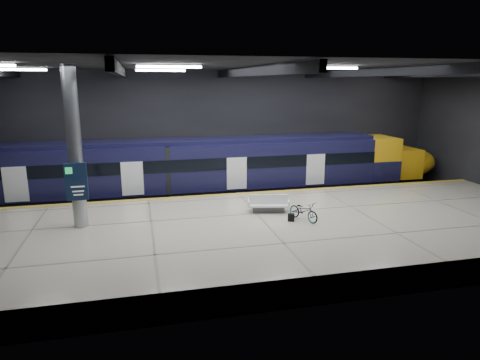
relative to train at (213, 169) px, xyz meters
name	(u,v)px	position (x,y,z in m)	size (l,w,h in m)	color
ground	(251,228)	(1.01, -5.50, -2.06)	(30.00, 30.00, 0.00)	black
room_shell	(252,115)	(1.01, -5.49, 3.66)	(30.10, 16.10, 8.05)	black
platform	(266,235)	(1.01, -8.00, -1.51)	(30.00, 11.00, 1.10)	beige
safety_strip	(239,194)	(1.01, -2.75, -0.95)	(30.00, 0.40, 0.01)	gold
rails	(229,199)	(1.01, 0.00, -1.98)	(30.00, 1.52, 0.16)	gray
train	(213,169)	(0.00, 0.00, 0.00)	(29.40, 2.84, 3.79)	black
bench	(268,206)	(1.63, -6.39, -0.65)	(2.10, 1.24, 0.87)	#595B60
bicycle	(304,211)	(2.81, -8.00, -0.51)	(0.59, 1.70, 0.90)	#99999E
pannier_bag	(291,217)	(2.21, -8.00, -0.78)	(0.30, 0.18, 0.35)	black
info_column	(75,151)	(-6.99, -6.52, 2.40)	(0.90, 0.78, 6.90)	#9EA0A5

